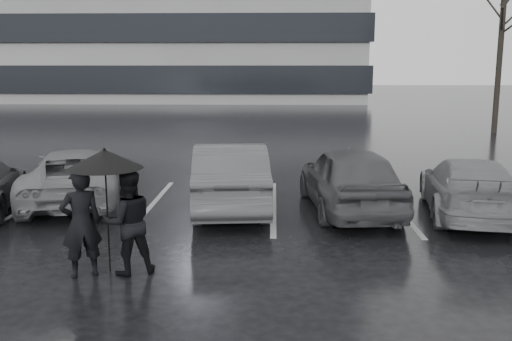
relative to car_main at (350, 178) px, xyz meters
The scene contains 10 objects.
ground 3.17m from the car_main, 137.10° to the right, with size 160.00×160.00×0.00m, color black.
car_main is the anchor object (origin of this frame).
car_west_a 2.64m from the car_main, behind, with size 1.56×4.47×1.47m, color #303033.
car_west_b 6.31m from the car_main, behind, with size 2.09×4.53×1.26m, color #535356.
car_east 2.51m from the car_main, ahead, with size 1.74×4.28×1.24m, color #535356.
pedestrian_left 6.13m from the car_main, 137.95° to the right, with size 0.61×0.40×1.67m, color black.
pedestrian_right 5.53m from the car_main, 134.49° to the right, with size 0.79×0.62×1.63m, color black.
umbrella 5.81m from the car_main, 137.54° to the right, with size 1.15×1.15×1.95m.
stall_stripes 3.17m from the car_main, behind, with size 19.72×5.00×0.00m.
tree_north 17.63m from the car_main, 59.61° to the left, with size 0.26×0.26×8.50m, color black.
Camera 1 is at (0.61, -10.18, 3.19)m, focal length 40.00 mm.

